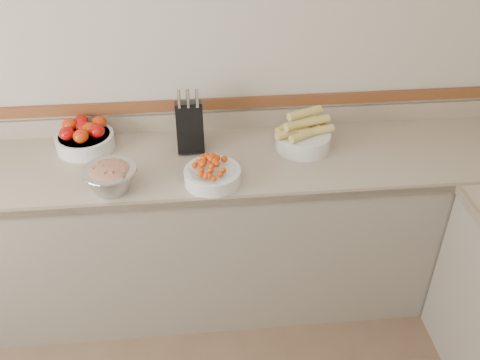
{
  "coord_description": "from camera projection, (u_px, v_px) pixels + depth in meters",
  "views": [
    {
      "loc": [
        0.17,
        -0.54,
        2.32
      ],
      "look_at": [
        0.35,
        1.35,
        1.0
      ],
      "focal_mm": 40.0,
      "sensor_mm": 36.0,
      "label": 1
    }
  ],
  "objects": [
    {
      "name": "back_wall",
      "position": [
        157.0,
        60.0,
        2.64
      ],
      "size": [
        4.0,
        0.0,
        4.0
      ],
      "primitive_type": "plane",
      "rotation": [
        1.57,
        0.0,
        0.0
      ],
      "color": "#BAAF99",
      "rests_on": "ground_plane"
    },
    {
      "name": "counter_back",
      "position": [
        169.0,
        232.0,
        2.86
      ],
      "size": [
        4.0,
        0.65,
        1.08
      ],
      "color": "gray",
      "rests_on": "ground_plane"
    },
    {
      "name": "knife_block",
      "position": [
        190.0,
        126.0,
        2.65
      ],
      "size": [
        0.14,
        0.17,
        0.32
      ],
      "color": "black",
      "rests_on": "counter_back"
    },
    {
      "name": "tomato_bowl",
      "position": [
        85.0,
        137.0,
        2.69
      ],
      "size": [
        0.29,
        0.29,
        0.14
      ],
      "color": "silver",
      "rests_on": "counter_back"
    },
    {
      "name": "cherry_tomato_bowl",
      "position": [
        213.0,
        174.0,
        2.45
      ],
      "size": [
        0.26,
        0.26,
        0.14
      ],
      "color": "silver",
      "rests_on": "counter_back"
    },
    {
      "name": "corn_bowl",
      "position": [
        303.0,
        136.0,
        2.69
      ],
      "size": [
        0.31,
        0.28,
        0.2
      ],
      "color": "silver",
      "rests_on": "counter_back"
    },
    {
      "name": "rhubarb_bowl",
      "position": [
        110.0,
        177.0,
        2.38
      ],
      "size": [
        0.25,
        0.25,
        0.14
      ],
      "color": "#B2B2BA",
      "rests_on": "counter_back"
    }
  ]
}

